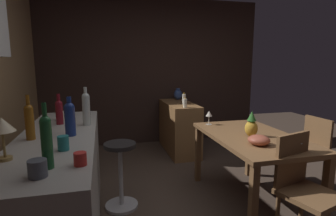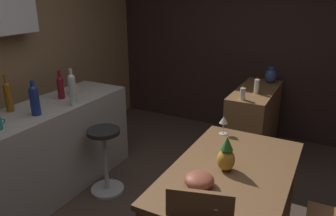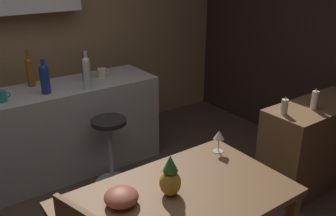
{
  "view_description": "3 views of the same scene",
  "coord_description": "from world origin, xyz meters",
  "px_view_note": "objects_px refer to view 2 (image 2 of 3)",
  "views": [
    {
      "loc": [
        -2.3,
        1.0,
        1.48
      ],
      "look_at": [
        0.87,
        0.22,
        0.92
      ],
      "focal_mm": 28.65,
      "sensor_mm": 36.0,
      "label": 1
    },
    {
      "loc": [
        -1.93,
        -1.04,
        1.95
      ],
      "look_at": [
        0.57,
        0.28,
        0.92
      ],
      "focal_mm": 34.79,
      "sensor_mm": 36.0,
      "label": 2
    },
    {
      "loc": [
        -1.01,
        -1.91,
        2.03
      ],
      "look_at": [
        0.57,
        0.29,
        0.92
      ],
      "focal_mm": 39.16,
      "sensor_mm": 36.0,
      "label": 3
    }
  ],
  "objects_px": {
    "wine_bottle_ruby": "(60,86)",
    "vase_ceramic_blue": "(271,76)",
    "wine_glass_right": "(217,203)",
    "wine_bottle_clear": "(72,88)",
    "sideboard_cabinet": "(253,121)",
    "pillar_candle_short": "(243,94)",
    "dining_table": "(231,180)",
    "pineapple_centerpiece": "(226,156)",
    "wine_bottle_amber": "(8,95)",
    "fruit_bowl": "(199,180)",
    "bar_stool": "(105,159)",
    "cup_cream": "(73,90)",
    "wine_glass_left": "(224,121)",
    "wine_bottle_cobalt": "(34,99)",
    "pillar_candle_tall": "(257,86)"
  },
  "relations": [
    {
      "from": "wine_bottle_ruby",
      "to": "vase_ceramic_blue",
      "type": "height_order",
      "value": "wine_bottle_ruby"
    },
    {
      "from": "wine_glass_right",
      "to": "wine_bottle_clear",
      "type": "relative_size",
      "value": 0.4
    },
    {
      "from": "vase_ceramic_blue",
      "to": "sideboard_cabinet",
      "type": "bearing_deg",
      "value": 167.18
    },
    {
      "from": "sideboard_cabinet",
      "to": "pillar_candle_short",
      "type": "relative_size",
      "value": 7.09
    },
    {
      "from": "dining_table",
      "to": "wine_glass_right",
      "type": "height_order",
      "value": "wine_glass_right"
    },
    {
      "from": "dining_table",
      "to": "pineapple_centerpiece",
      "type": "distance_m",
      "value": 0.2
    },
    {
      "from": "pineapple_centerpiece",
      "to": "wine_bottle_clear",
      "type": "xyz_separation_m",
      "value": [
        0.21,
        1.6,
        0.22
      ]
    },
    {
      "from": "wine_bottle_amber",
      "to": "vase_ceramic_blue",
      "type": "bearing_deg",
      "value": -37.71
    },
    {
      "from": "wine_bottle_ruby",
      "to": "wine_bottle_clear",
      "type": "height_order",
      "value": "wine_bottle_clear"
    },
    {
      "from": "pineapple_centerpiece",
      "to": "dining_table",
      "type": "bearing_deg",
      "value": -52.4
    },
    {
      "from": "fruit_bowl",
      "to": "pillar_candle_short",
      "type": "relative_size",
      "value": 1.27
    },
    {
      "from": "dining_table",
      "to": "wine_bottle_ruby",
      "type": "relative_size",
      "value": 4.68
    },
    {
      "from": "wine_glass_right",
      "to": "fruit_bowl",
      "type": "relative_size",
      "value": 0.71
    },
    {
      "from": "bar_stool",
      "to": "wine_bottle_clear",
      "type": "distance_m",
      "value": 0.76
    },
    {
      "from": "fruit_bowl",
      "to": "vase_ceramic_blue",
      "type": "xyz_separation_m",
      "value": [
        2.48,
        0.05,
        0.13
      ]
    },
    {
      "from": "wine_bottle_amber",
      "to": "cup_cream",
      "type": "height_order",
      "value": "wine_bottle_amber"
    },
    {
      "from": "wine_glass_right",
      "to": "pillar_candle_short",
      "type": "relative_size",
      "value": 0.91
    },
    {
      "from": "pineapple_centerpiece",
      "to": "wine_bottle_amber",
      "type": "xyz_separation_m",
      "value": [
        -0.19,
        1.99,
        0.2
      ]
    },
    {
      "from": "bar_stool",
      "to": "wine_bottle_ruby",
      "type": "bearing_deg",
      "value": 84.95
    },
    {
      "from": "wine_bottle_ruby",
      "to": "vase_ceramic_blue",
      "type": "relative_size",
      "value": 1.41
    },
    {
      "from": "wine_bottle_ruby",
      "to": "cup_cream",
      "type": "relative_size",
      "value": 2.25
    },
    {
      "from": "vase_ceramic_blue",
      "to": "dining_table",
      "type": "bearing_deg",
      "value": -175.29
    },
    {
      "from": "bar_stool",
      "to": "fruit_bowl",
      "type": "xyz_separation_m",
      "value": [
        -0.53,
        -1.21,
        0.42
      ]
    },
    {
      "from": "wine_glass_right",
      "to": "wine_glass_left",
      "type": "bearing_deg",
      "value": 16.86
    },
    {
      "from": "wine_bottle_amber",
      "to": "wine_glass_right",
      "type": "bearing_deg",
      "value": -99.04
    },
    {
      "from": "fruit_bowl",
      "to": "wine_bottle_clear",
      "type": "relative_size",
      "value": 0.55
    },
    {
      "from": "dining_table",
      "to": "cup_cream",
      "type": "xyz_separation_m",
      "value": [
        0.46,
        1.9,
        0.29
      ]
    },
    {
      "from": "wine_bottle_amber",
      "to": "pillar_candle_short",
      "type": "xyz_separation_m",
      "value": [
        1.56,
        -1.72,
        -0.17
      ]
    },
    {
      "from": "wine_bottle_cobalt",
      "to": "vase_ceramic_blue",
      "type": "xyz_separation_m",
      "value": [
        2.35,
        -1.57,
        -0.13
      ]
    },
    {
      "from": "pineapple_centerpiece",
      "to": "wine_bottle_ruby",
      "type": "bearing_deg",
      "value": 80.71
    },
    {
      "from": "pineapple_centerpiece",
      "to": "pillar_candle_short",
      "type": "bearing_deg",
      "value": 11.15
    },
    {
      "from": "fruit_bowl",
      "to": "bar_stool",
      "type": "bearing_deg",
      "value": 66.37
    },
    {
      "from": "dining_table",
      "to": "fruit_bowl",
      "type": "xyz_separation_m",
      "value": [
        -0.31,
        0.12,
        0.13
      ]
    },
    {
      "from": "wine_bottle_amber",
      "to": "vase_ceramic_blue",
      "type": "distance_m",
      "value": 3.03
    },
    {
      "from": "fruit_bowl",
      "to": "wine_bottle_cobalt",
      "type": "xyz_separation_m",
      "value": [
        0.13,
        1.62,
        0.26
      ]
    },
    {
      "from": "wine_glass_right",
      "to": "vase_ceramic_blue",
      "type": "xyz_separation_m",
      "value": [
        2.73,
        0.26,
        0.07
      ]
    },
    {
      "from": "dining_table",
      "to": "fruit_bowl",
      "type": "height_order",
      "value": "fruit_bowl"
    },
    {
      "from": "dining_table",
      "to": "wine_glass_right",
      "type": "relative_size",
      "value": 9.7
    },
    {
      "from": "sideboard_cabinet",
      "to": "vase_ceramic_blue",
      "type": "xyz_separation_m",
      "value": [
        0.37,
        -0.08,
        0.51
      ]
    },
    {
      "from": "pillar_candle_short",
      "to": "bar_stool",
      "type": "bearing_deg",
      "value": 137.3
    },
    {
      "from": "sideboard_cabinet",
      "to": "bar_stool",
      "type": "bearing_deg",
      "value": 145.7
    },
    {
      "from": "bar_stool",
      "to": "pillar_candle_tall",
      "type": "relative_size",
      "value": 3.65
    },
    {
      "from": "sideboard_cabinet",
      "to": "pineapple_centerpiece",
      "type": "distance_m",
      "value": 1.9
    },
    {
      "from": "wine_bottle_cobalt",
      "to": "pillar_candle_tall",
      "type": "height_order",
      "value": "wine_bottle_cobalt"
    },
    {
      "from": "dining_table",
      "to": "wine_glass_right",
      "type": "distance_m",
      "value": 0.59
    },
    {
      "from": "sideboard_cabinet",
      "to": "fruit_bowl",
      "type": "distance_m",
      "value": 2.14
    },
    {
      "from": "wine_bottle_amber",
      "to": "wine_bottle_cobalt",
      "type": "relative_size",
      "value": 1.09
    },
    {
      "from": "bar_stool",
      "to": "cup_cream",
      "type": "xyz_separation_m",
      "value": [
        0.23,
        0.56,
        0.58
      ]
    },
    {
      "from": "wine_glass_left",
      "to": "wine_bottle_amber",
      "type": "xyz_separation_m",
      "value": [
        -0.77,
        1.77,
        0.19
      ]
    },
    {
      "from": "vase_ceramic_blue",
      "to": "wine_bottle_clear",
      "type": "bearing_deg",
      "value": 143.75
    }
  ]
}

